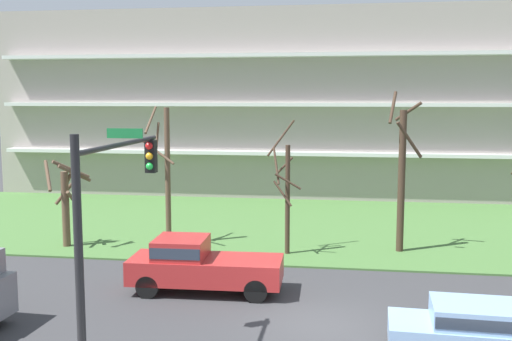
# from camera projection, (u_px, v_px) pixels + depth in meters

# --- Properties ---
(ground) EXTENTS (160.00, 160.00, 0.00)m
(ground) POSITION_uv_depth(u_px,v_px,m) (321.00, 324.00, 18.30)
(ground) COLOR #38383A
(grass_lawn_strip) EXTENTS (80.00, 16.00, 0.08)m
(grass_lawn_strip) POSITION_uv_depth(u_px,v_px,m) (331.00, 226.00, 32.04)
(grass_lawn_strip) COLOR #477238
(grass_lawn_strip) RESTS_ON ground
(apartment_building) EXTENTS (47.55, 14.33, 12.86)m
(apartment_building) POSITION_uv_depth(u_px,v_px,m) (336.00, 104.00, 45.68)
(apartment_building) COLOR #9E938C
(apartment_building) RESTS_ON ground
(tree_far_left) EXTENTS (2.32, 1.85, 4.20)m
(tree_far_left) POSITION_uv_depth(u_px,v_px,m) (66.00, 200.00, 27.28)
(tree_far_left) COLOR brown
(tree_far_left) RESTS_ON ground
(tree_left) EXTENTS (1.83, 1.98, 6.50)m
(tree_left) POSITION_uv_depth(u_px,v_px,m) (166.00, 172.00, 27.46)
(tree_left) COLOR brown
(tree_left) RESTS_ON ground
(tree_center) EXTENTS (1.59, 1.66, 5.92)m
(tree_center) POSITION_uv_depth(u_px,v_px,m) (286.00, 192.00, 25.99)
(tree_center) COLOR #423023
(tree_center) RESTS_ON ground
(tree_right) EXTENTS (1.52, 1.70, 7.18)m
(tree_right) POSITION_uv_depth(u_px,v_px,m) (402.00, 174.00, 26.31)
(tree_right) COLOR #423023
(tree_right) RESTS_ON ground
(pickup_red_center_left) EXTENTS (5.45, 2.14, 1.95)m
(pickup_red_center_left) POSITION_uv_depth(u_px,v_px,m) (199.00, 264.00, 21.26)
(pickup_red_center_left) COLOR #B22828
(pickup_red_center_left) RESTS_ON ground
(sedan_blue_near_right) EXTENTS (4.49, 2.03, 1.57)m
(sedan_blue_near_right) POSITION_uv_depth(u_px,v_px,m) (474.00, 330.00, 15.64)
(sedan_blue_near_right) COLOR #8CB2E0
(sedan_blue_near_right) RESTS_ON ground
(traffic_signal_mast) EXTENTS (0.90, 5.08, 6.20)m
(traffic_signal_mast) POSITION_uv_depth(u_px,v_px,m) (111.00, 215.00, 13.65)
(traffic_signal_mast) COLOR black
(traffic_signal_mast) RESTS_ON ground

